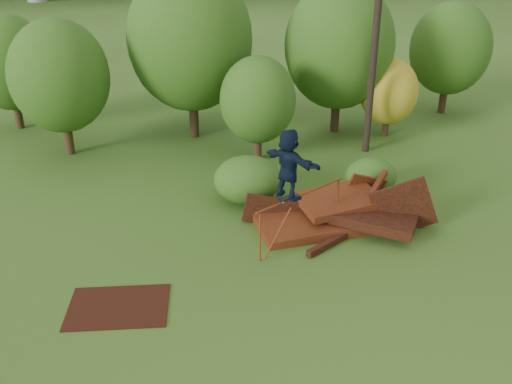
{
  "coord_description": "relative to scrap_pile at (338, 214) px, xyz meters",
  "views": [
    {
      "loc": [
        -2.88,
        -12.23,
        8.45
      ],
      "look_at": [
        -0.8,
        2.0,
        1.6
      ],
      "focal_mm": 40.0,
      "sensor_mm": 36.0,
      "label": 1
    }
  ],
  "objects": [
    {
      "name": "skater",
      "position": [
        -1.81,
        -1.17,
        2.24
      ],
      "size": [
        1.58,
        1.78,
        1.95
      ],
      "primitive_type": "imported",
      "rotation": [
        0.0,
        0.0,
        2.24
      ],
      "color": "black",
      "rests_on": "skateboard"
    },
    {
      "name": "tree_2",
      "position": [
        -1.64,
        5.61,
        2.02
      ],
      "size": [
        2.87,
        2.87,
        4.05
      ],
      "color": "black",
      "rests_on": "ground"
    },
    {
      "name": "tree_4",
      "position": [
        4.23,
        7.52,
        1.59
      ],
      "size": [
        2.44,
        2.44,
        3.36
      ],
      "color": "black",
      "rests_on": "ground"
    },
    {
      "name": "scrap_pile",
      "position": [
        0.0,
        0.0,
        0.0
      ],
      "size": [
        5.86,
        3.28,
        2.1
      ],
      "color": "#441A0C",
      "rests_on": "ground"
    },
    {
      "name": "tree_5",
      "position": [
        8.11,
        10.29,
        2.71
      ],
      "size": [
        3.72,
        3.72,
        5.23
      ],
      "color": "black",
      "rests_on": "ground"
    },
    {
      "name": "tree_6",
      "position": [
        -11.68,
        10.86,
        2.58
      ],
      "size": [
        3.6,
        3.6,
        5.03
      ],
      "color": "black",
      "rests_on": "ground"
    },
    {
      "name": "tree_1",
      "position": [
        -3.95,
        8.63,
        3.77
      ],
      "size": [
        5.07,
        5.07,
        7.06
      ],
      "color": "black",
      "rests_on": "ground"
    },
    {
      "name": "tree_0",
      "position": [
        -8.98,
        7.29,
        2.77
      ],
      "size": [
        3.76,
        3.76,
        5.31
      ],
      "color": "black",
      "rests_on": "ground"
    },
    {
      "name": "tree_3",
      "position": [
        2.23,
        8.41,
        3.37
      ],
      "size": [
        4.6,
        4.6,
        6.39
      ],
      "color": "black",
      "rests_on": "ground"
    },
    {
      "name": "shrub_left",
      "position": [
        -2.51,
        2.04,
        0.4
      ],
      "size": [
        2.23,
        2.05,
        1.54
      ],
      "primitive_type": "ellipsoid",
      "color": "#194111",
      "rests_on": "ground"
    },
    {
      "name": "ground",
      "position": [
        -1.82,
        -2.67,
        -0.37
      ],
      "size": [
        240.0,
        240.0,
        0.0
      ],
      "primitive_type": "plane",
      "color": "#2D5116",
      "rests_on": "ground"
    },
    {
      "name": "utility_pole",
      "position": [
        2.83,
        5.87,
        5.19
      ],
      "size": [
        1.4,
        0.28,
        10.97
      ],
      "color": "black",
      "rests_on": "ground"
    },
    {
      "name": "grind_rail",
      "position": [
        -1.36,
        -0.87,
        0.82
      ],
      "size": [
        2.91,
        1.93,
        1.55
      ],
      "color": "brown",
      "rests_on": "ground"
    },
    {
      "name": "flat_plate",
      "position": [
        -6.37,
        -3.29,
        -0.35
      ],
      "size": [
        2.51,
        1.87,
        0.03
      ],
      "primitive_type": "cube",
      "rotation": [
        0.0,
        0.0,
        -0.07
      ],
      "color": "black",
      "rests_on": "ground"
    },
    {
      "name": "shrub_right",
      "position": [
        1.74,
        2.07,
        0.25
      ],
      "size": [
        1.74,
        1.59,
        1.23
      ],
      "primitive_type": "ellipsoid",
      "color": "#194111",
      "rests_on": "ground"
    },
    {
      "name": "skateboard",
      "position": [
        -1.81,
        -1.17,
        1.25
      ],
      "size": [
        0.7,
        0.55,
        0.07
      ],
      "rotation": [
        0.0,
        0.0,
        0.58
      ],
      "color": "black",
      "rests_on": "grind_rail"
    }
  ]
}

